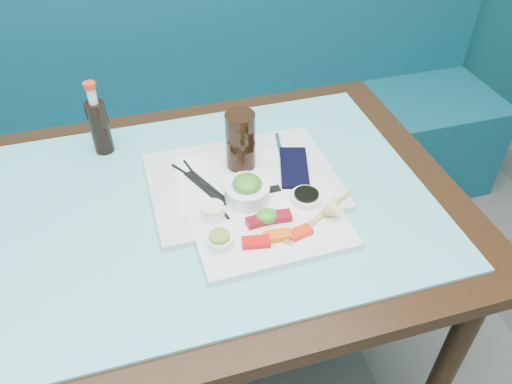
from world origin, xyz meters
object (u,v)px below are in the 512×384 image
object	(u,v)px
booth_bench	(153,141)
dining_table	(181,233)
sashimi_plate	(270,225)
serving_tray	(243,182)
cola_glass	(241,141)
cola_bottle_body	(100,128)
seaweed_bowl	(247,192)

from	to	relation	value
booth_bench	dining_table	world-z (taller)	booth_bench
sashimi_plate	serving_tray	world-z (taller)	same
cola_glass	cola_bottle_body	bearing A→B (deg)	150.38
cola_glass	cola_bottle_body	distance (m)	0.39
booth_bench	seaweed_bowl	xyz separation A→B (m)	(0.16, -0.88, 0.42)
dining_table	cola_bottle_body	xyz separation A→B (m)	(-0.15, 0.28, 0.17)
sashimi_plate	booth_bench	bearing A→B (deg)	99.97
booth_bench	sashimi_plate	bearing A→B (deg)	-78.74
sashimi_plate	serving_tray	distance (m)	0.17
serving_tray	cola_bottle_body	distance (m)	0.41
cola_bottle_body	serving_tray	bearing A→B (deg)	-37.08
cola_glass	cola_bottle_body	xyz separation A→B (m)	(-0.33, 0.19, -0.02)
seaweed_bowl	cola_glass	distance (m)	0.14
booth_bench	serving_tray	size ratio (longest dim) A/B	6.54
dining_table	booth_bench	bearing A→B (deg)	90.00
seaweed_bowl	dining_table	bearing A→B (deg)	166.80
seaweed_bowl	cola_bottle_body	xyz separation A→B (m)	(-0.31, 0.32, 0.04)
sashimi_plate	cola_glass	bearing A→B (deg)	90.95
sashimi_plate	serving_tray	xyz separation A→B (m)	(-0.02, 0.17, -0.00)
sashimi_plate	seaweed_bowl	xyz separation A→B (m)	(-0.03, 0.09, 0.03)
cola_glass	seaweed_bowl	bearing A→B (deg)	-98.75
sashimi_plate	cola_glass	size ratio (longest dim) A/B	2.25
cola_bottle_body	cola_glass	bearing A→B (deg)	-29.62
dining_table	cola_bottle_body	world-z (taller)	cola_bottle_body
booth_bench	cola_glass	world-z (taller)	booth_bench
booth_bench	sashimi_plate	xyz separation A→B (m)	(0.19, -0.97, 0.39)
serving_tray	seaweed_bowl	bearing A→B (deg)	-98.03
sashimi_plate	cola_bottle_body	size ratio (longest dim) A/B	2.35
sashimi_plate	cola_glass	world-z (taller)	cola_glass
dining_table	serving_tray	size ratio (longest dim) A/B	3.05
booth_bench	dining_table	bearing A→B (deg)	-90.00
cola_bottle_body	dining_table	bearing A→B (deg)	-61.94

